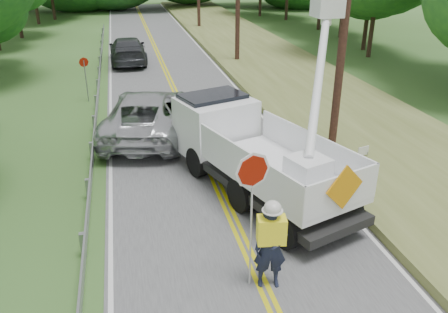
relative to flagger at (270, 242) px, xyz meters
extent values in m
cube|color=#4A4A4C|center=(-0.14, 12.06, -1.20)|extent=(7.20, 96.00, 0.02)
cube|color=#D2C60F|center=(-0.24, 12.06, -1.18)|extent=(0.12, 96.00, 0.00)
cube|color=#D2C60F|center=(-0.04, 12.06, -1.18)|extent=(0.12, 96.00, 0.00)
cube|color=silver|center=(-3.59, 12.06, -1.18)|extent=(0.12, 96.00, 0.00)
cube|color=silver|center=(3.31, 12.06, -1.18)|extent=(0.12, 96.00, 0.00)
cube|color=gray|center=(-4.24, 2.06, -0.86)|extent=(0.12, 0.14, 0.70)
cube|color=gray|center=(-4.24, 5.06, -0.86)|extent=(0.12, 0.14, 0.70)
cube|color=gray|center=(-4.24, 8.06, -0.86)|extent=(0.12, 0.14, 0.70)
cube|color=gray|center=(-4.24, 11.06, -0.86)|extent=(0.12, 0.14, 0.70)
cube|color=gray|center=(-4.24, 14.06, -0.86)|extent=(0.12, 0.14, 0.70)
cube|color=gray|center=(-4.24, 17.06, -0.86)|extent=(0.12, 0.14, 0.70)
cube|color=gray|center=(-4.24, 20.06, -0.86)|extent=(0.12, 0.14, 0.70)
cube|color=gray|center=(-4.24, 23.06, -0.86)|extent=(0.12, 0.14, 0.70)
cube|color=gray|center=(-4.24, 26.06, -0.86)|extent=(0.12, 0.14, 0.70)
cube|color=gray|center=(-4.24, 29.06, -0.86)|extent=(0.12, 0.14, 0.70)
cube|color=gray|center=(-4.24, 32.06, -0.86)|extent=(0.12, 0.14, 0.70)
cube|color=gray|center=(-4.24, 35.06, -0.86)|extent=(0.12, 0.14, 0.70)
cube|color=gray|center=(-4.14, 13.06, -0.61)|extent=(0.05, 48.00, 0.34)
cylinder|color=black|center=(4.86, 7.06, 3.79)|extent=(0.30, 0.30, 10.00)
cube|color=#58602B|center=(6.96, 12.06, -1.06)|extent=(7.00, 96.00, 0.30)
cylinder|color=#332319|center=(-11.18, 35.76, 0.31)|extent=(0.32, 0.32, 3.04)
cylinder|color=#332319|center=(-10.85, 43.91, 0.45)|extent=(0.32, 0.32, 3.33)
cylinder|color=#332319|center=(-9.57, 47.05, 0.45)|extent=(0.32, 0.32, 3.32)
cylinder|color=#332319|center=(14.64, 21.94, 0.81)|extent=(0.32, 0.32, 4.04)
cylinder|color=#332319|center=(15.54, 24.36, 0.42)|extent=(0.32, 0.32, 3.25)
cylinder|color=#332319|center=(16.29, 29.95, 0.48)|extent=(0.32, 0.32, 3.38)
cylinder|color=#332319|center=(16.05, 34.17, 0.55)|extent=(0.32, 0.32, 3.52)
cylinder|color=#332319|center=(15.29, 41.20, 0.68)|extent=(0.32, 0.32, 3.77)
cylinder|color=#332319|center=(13.38, 44.81, 0.35)|extent=(0.32, 0.32, 3.11)
imported|color=#191E33|center=(0.01, 0.00, -0.16)|extent=(0.82, 0.61, 2.05)
cube|color=yellow|center=(0.01, 0.00, 0.31)|extent=(0.68, 0.48, 0.62)
ellipsoid|color=silver|center=(0.01, 0.00, 0.87)|extent=(0.38, 0.38, 0.31)
cylinder|color=#B7B7B7|center=(-0.42, 0.12, 0.25)|extent=(0.04, 0.04, 2.87)
cylinder|color=#8C1304|center=(-0.42, 0.12, 1.75)|extent=(0.81, 0.21, 0.82)
cylinder|color=black|center=(0.89, 1.32, -0.67)|extent=(0.64, 1.08, 1.03)
cylinder|color=black|center=(2.92, 2.01, -0.67)|extent=(0.64, 1.08, 1.03)
cylinder|color=black|center=(0.20, 3.35, -0.67)|extent=(0.64, 1.08, 1.03)
cylinder|color=black|center=(2.23, 4.04, -0.67)|extent=(0.64, 1.08, 1.03)
cylinder|color=black|center=(-0.67, 5.88, -0.67)|extent=(0.64, 1.08, 1.03)
cylinder|color=black|center=(1.36, 6.57, -0.67)|extent=(0.64, 1.08, 1.03)
cube|color=black|center=(1.11, 4.00, -0.60)|extent=(4.34, 7.22, 0.27)
cube|color=white|center=(1.35, 3.29, -0.06)|extent=(3.92, 5.46, 0.24)
cube|color=white|center=(0.21, 2.90, 0.47)|extent=(1.65, 4.69, 0.96)
cube|color=white|center=(2.50, 3.68, 0.47)|extent=(1.65, 4.69, 0.96)
cube|color=white|center=(2.14, 0.97, 0.47)|extent=(2.35, 0.86, 0.96)
cube|color=white|center=(0.18, 6.74, 0.26)|extent=(2.94, 2.71, 1.93)
cube|color=black|center=(0.11, 6.94, 0.96)|extent=(2.48, 2.01, 0.80)
cube|color=white|center=(1.73, 2.17, 0.47)|extent=(1.22, 1.22, 0.86)
cube|color=white|center=(4.16, 7.06, 4.26)|extent=(0.91, 0.91, 0.91)
cube|color=orange|center=(2.16, 0.90, 0.63)|extent=(1.16, 0.43, 1.21)
imported|color=#B6B8BD|center=(-2.00, 10.12, -0.26)|extent=(4.45, 7.19, 1.86)
imported|color=#323539|center=(-2.37, 23.90, -0.34)|extent=(2.43, 5.88, 1.70)
cylinder|color=gray|center=(-4.68, 15.46, -0.15)|extent=(0.06, 0.06, 2.12)
cylinder|color=#8C1304|center=(-4.68, 15.46, 0.82)|extent=(0.46, 0.18, 0.48)
cube|color=white|center=(5.31, 5.49, -0.68)|extent=(0.47, 0.15, 0.34)
cylinder|color=gray|center=(5.12, 5.49, -0.97)|extent=(0.02, 0.02, 0.48)
cylinder|color=gray|center=(5.51, 5.49, -0.97)|extent=(0.02, 0.02, 0.48)
camera|label=1|loc=(-2.88, -8.01, 5.94)|focal=36.61mm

